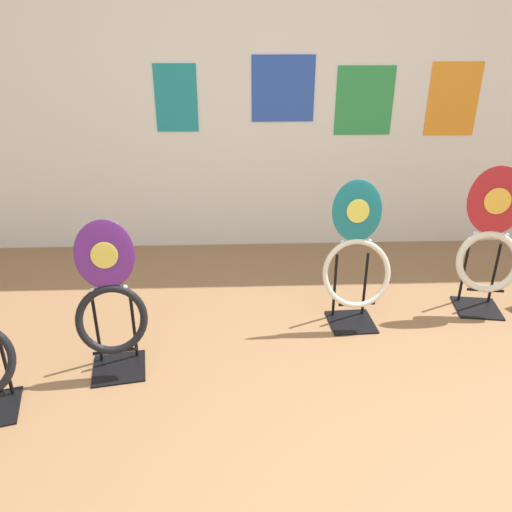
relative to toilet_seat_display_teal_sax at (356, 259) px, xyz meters
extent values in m
plane|color=#8E6642|center=(-0.44, -1.22, -0.44)|extent=(14.00, 14.00, 0.00)
cube|color=silver|center=(-0.44, 1.30, 0.86)|extent=(8.00, 0.06, 2.60)
cube|color=#284CAD|center=(-0.35, 1.27, 0.84)|extent=(0.48, 0.01, 0.48)
cube|color=teal|center=(-1.16, 1.27, 0.78)|extent=(0.32, 0.01, 0.50)
cube|color=#2D8E47|center=(0.28, 1.27, 0.75)|extent=(0.45, 0.01, 0.51)
cube|color=orange|center=(0.98, 1.27, 0.76)|extent=(0.40, 0.01, 0.55)
cube|color=black|center=(0.00, -0.01, -0.43)|extent=(0.30, 0.30, 0.01)
cylinder|color=black|center=(-0.10, 0.07, -0.21)|extent=(0.02, 0.02, 0.43)
cylinder|color=black|center=(0.09, 0.08, -0.21)|extent=(0.02, 0.02, 0.43)
cylinder|color=black|center=(0.01, -0.09, -0.26)|extent=(0.22, 0.03, 0.02)
torus|color=beige|center=(0.00, -0.03, -0.08)|extent=(0.43, 0.20, 0.41)
ellipsoid|color=#197075|center=(0.00, 0.07, 0.29)|extent=(0.31, 0.11, 0.37)
ellipsoid|color=#EADB4C|center=(0.00, 0.05, 0.29)|extent=(0.14, 0.04, 0.14)
sphere|color=silver|center=(-0.09, 0.03, 0.10)|extent=(0.02, 0.02, 0.02)
sphere|color=silver|center=(0.08, 0.04, 0.10)|extent=(0.02, 0.02, 0.02)
cube|color=black|center=(0.88, 0.12, -0.43)|extent=(0.32, 0.32, 0.01)
cylinder|color=black|center=(0.80, 0.23, -0.21)|extent=(0.02, 0.02, 0.43)
cylinder|color=black|center=(0.99, 0.20, -0.21)|extent=(0.02, 0.02, 0.43)
cylinder|color=black|center=(0.87, 0.05, -0.26)|extent=(0.22, 0.05, 0.02)
torus|color=beige|center=(0.88, 0.10, -0.08)|extent=(0.42, 0.21, 0.39)
ellipsoid|color=#AD1E23|center=(0.89, 0.17, 0.30)|extent=(0.36, 0.12, 0.43)
ellipsoid|color=yellow|center=(0.88, 0.16, 0.30)|extent=(0.16, 0.05, 0.16)
sphere|color=silver|center=(0.79, 0.17, 0.09)|extent=(0.02, 0.02, 0.02)
sphere|color=silver|center=(0.98, 0.14, 0.09)|extent=(0.02, 0.02, 0.02)
cube|color=black|center=(-1.38, -0.43, -0.43)|extent=(0.32, 0.32, 0.01)
cylinder|color=black|center=(-1.49, -0.36, -0.23)|extent=(0.02, 0.02, 0.41)
cylinder|color=black|center=(-1.30, -0.32, -0.23)|extent=(0.02, 0.02, 0.41)
cylinder|color=black|center=(-1.36, -0.51, -0.27)|extent=(0.22, 0.06, 0.02)
torus|color=black|center=(-1.37, -0.45, -0.11)|extent=(0.39, 0.21, 0.36)
ellipsoid|color=#60237F|center=(-1.39, -0.37, 0.23)|extent=(0.31, 0.12, 0.37)
ellipsoid|color=#E5CC4C|center=(-1.38, -0.39, 0.23)|extent=(0.14, 0.05, 0.14)
sphere|color=silver|center=(-1.46, -0.41, 0.05)|extent=(0.02, 0.02, 0.02)
sphere|color=silver|center=(-1.30, -0.39, 0.05)|extent=(0.02, 0.02, 0.02)
cylinder|color=black|center=(-1.88, -0.62, -0.25)|extent=(0.02, 0.02, 0.35)
camera|label=1|loc=(-0.71, -2.69, 1.28)|focal=35.00mm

